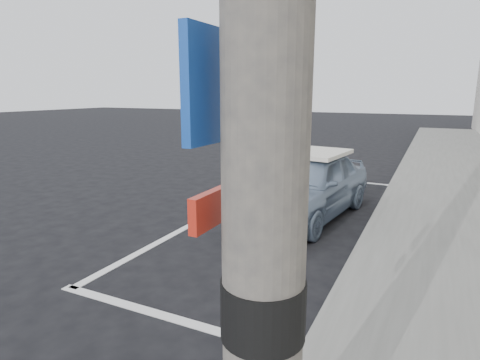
# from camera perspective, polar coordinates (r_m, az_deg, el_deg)

# --- Properties ---
(ground) EXTENTS (80.00, 80.00, 0.00)m
(ground) POSITION_cam_1_polar(r_m,az_deg,el_deg) (4.81, -10.80, -14.68)
(ground) COLOR black
(ground) RESTS_ON ground
(sidewalk) EXTENTS (2.80, 40.00, 0.15)m
(sidewalk) POSITION_cam_1_polar(r_m,az_deg,el_deg) (5.82, 30.20, -10.50)
(sidewalk) COLOR slate
(sidewalk) RESTS_ON ground
(pline_rear) EXTENTS (3.00, 0.12, 0.01)m
(pline_rear) POSITION_cam_1_polar(r_m,az_deg,el_deg) (4.20, -9.30, -18.91)
(pline_rear) COLOR silver
(pline_rear) RESTS_ON ground
(pline_front) EXTENTS (3.00, 0.12, 0.01)m
(pline_front) POSITION_cam_1_polar(r_m,az_deg,el_deg) (10.35, 13.52, -0.01)
(pline_front) COLOR silver
(pline_front) RESTS_ON ground
(pline_side) EXTENTS (0.12, 7.00, 0.01)m
(pline_side) POSITION_cam_1_polar(r_m,az_deg,el_deg) (7.62, -2.79, -4.13)
(pline_side) COLOR silver
(pline_side) RESTS_ON ground
(retro_coupe) EXTENTS (1.80, 3.55, 1.16)m
(retro_coupe) POSITION_cam_1_polar(r_m,az_deg,el_deg) (7.17, 9.56, -0.56)
(retro_coupe) COLOR gray
(retro_coupe) RESTS_ON ground
(cat) EXTENTS (0.30, 0.45, 0.25)m
(cat) POSITION_cam_1_polar(r_m,az_deg,el_deg) (5.93, 3.11, -7.93)
(cat) COLOR #675D4E
(cat) RESTS_ON ground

